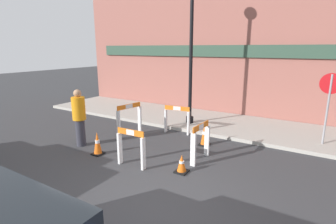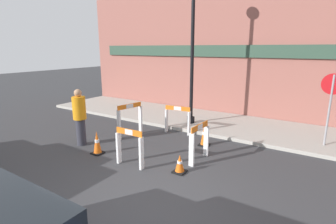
# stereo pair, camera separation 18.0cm
# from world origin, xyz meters

# --- Properties ---
(ground_plane) EXTENTS (60.00, 60.00, 0.00)m
(ground_plane) POSITION_xyz_m (0.00, 0.00, 0.00)
(ground_plane) COLOR #38383A
(sidewalk_slab) EXTENTS (18.00, 3.12, 0.12)m
(sidewalk_slab) POSITION_xyz_m (0.00, 6.06, 0.06)
(sidewalk_slab) COLOR #ADA89E
(sidewalk_slab) RESTS_ON ground_plane
(storefront_facade) EXTENTS (18.00, 0.22, 5.50)m
(storefront_facade) POSITION_xyz_m (0.00, 7.69, 2.75)
(storefront_facade) COLOR #93564C
(storefront_facade) RESTS_ON ground_plane
(streetlamp_post) EXTENTS (0.44, 0.44, 5.50)m
(streetlamp_post) POSITION_xyz_m (-1.76, 5.34, 3.63)
(streetlamp_post) COLOR black
(streetlamp_post) RESTS_ON sidewalk_slab
(stop_sign) EXTENTS (0.60, 0.06, 2.12)m
(stop_sign) POSITION_xyz_m (2.71, 5.37, 1.54)
(stop_sign) COLOR gray
(stop_sign) RESTS_ON sidewalk_slab
(barricade_0) EXTENTS (0.79, 0.16, 0.98)m
(barricade_0) POSITION_xyz_m (-1.39, 1.33, 0.53)
(barricade_0) COLOR white
(barricade_0) RESTS_ON ground_plane
(barricade_1) EXTENTS (0.17, 0.86, 1.02)m
(barricade_1) POSITION_xyz_m (-0.05, 2.56, 0.55)
(barricade_1) COLOR white
(barricade_1) RESTS_ON ground_plane
(barricade_2) EXTENTS (0.92, 0.25, 0.98)m
(barricade_2) POSITION_xyz_m (-1.71, 4.24, 0.54)
(barricade_2) COLOR white
(barricade_2) RESTS_ON ground_plane
(barricade_3) EXTENTS (0.32, 0.97, 1.13)m
(barricade_3) POSITION_xyz_m (-2.92, 3.13, 0.62)
(barricade_3) COLOR white
(barricade_3) RESTS_ON ground_plane
(traffic_cone_0) EXTENTS (0.30, 0.30, 0.66)m
(traffic_cone_0) POSITION_xyz_m (-2.69, 1.44, 0.32)
(traffic_cone_0) COLOR black
(traffic_cone_0) RESTS_ON ground_plane
(traffic_cone_1) EXTENTS (0.30, 0.30, 0.46)m
(traffic_cone_1) POSITION_xyz_m (-0.14, 1.70, 0.22)
(traffic_cone_1) COLOR black
(traffic_cone_1) RESTS_ON ground_plane
(traffic_cone_2) EXTENTS (0.30, 0.30, 0.70)m
(traffic_cone_2) POSITION_xyz_m (-0.41, 3.67, 0.34)
(traffic_cone_2) COLOR black
(traffic_cone_2) RESTS_ON ground_plane
(person_worker) EXTENTS (0.53, 0.53, 1.75)m
(person_worker) POSITION_xyz_m (-3.65, 1.68, 0.93)
(person_worker) COLOR #33333D
(person_worker) RESTS_ON ground_plane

